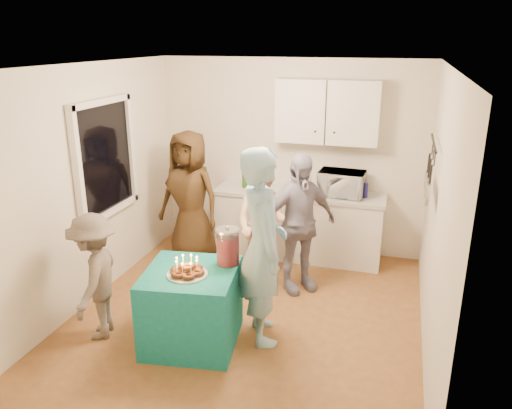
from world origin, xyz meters
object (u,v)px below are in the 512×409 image
(party_table, at_px, (192,307))
(woman_back_left, at_px, (190,198))
(child_near_left, at_px, (95,277))
(man_birthday, at_px, (263,247))
(punch_jar, at_px, (228,247))
(counter, at_px, (298,226))
(woman_back_center, at_px, (263,224))
(microwave, at_px, (341,183))
(woman_back_right, at_px, (298,224))

(party_table, bearing_deg, woman_back_left, 113.52)
(child_near_left, bearing_deg, man_birthday, 90.78)
(party_table, distance_m, man_birthday, 0.91)
(punch_jar, distance_m, woman_back_left, 1.82)
(party_table, bearing_deg, child_near_left, -170.98)
(party_table, height_order, man_birthday, man_birthday)
(counter, height_order, man_birthday, man_birthday)
(woman_back_center, bearing_deg, microwave, 54.12)
(punch_jar, relative_size, woman_back_right, 0.21)
(man_birthday, relative_size, woman_back_center, 1.32)
(microwave, relative_size, punch_jar, 1.68)
(party_table, relative_size, punch_jar, 2.50)
(man_birthday, height_order, woman_back_right, man_birthday)
(counter, relative_size, punch_jar, 6.47)
(punch_jar, bearing_deg, woman_back_center, 89.39)
(woman_back_left, height_order, child_near_left, woman_back_left)
(woman_back_center, height_order, child_near_left, woman_back_center)
(man_birthday, bearing_deg, woman_back_center, -9.96)
(party_table, xyz_separation_m, man_birthday, (0.63, 0.29, 0.58))
(microwave, relative_size, woman_back_left, 0.33)
(microwave, bearing_deg, punch_jar, -108.35)
(punch_jar, bearing_deg, counter, 82.13)
(party_table, height_order, woman_back_left, woman_back_left)
(counter, xyz_separation_m, woman_back_center, (-0.27, -0.84, 0.30))
(man_birthday, distance_m, woman_back_right, 1.08)
(woman_back_left, bearing_deg, woman_back_right, -4.81)
(microwave, relative_size, man_birthday, 0.30)
(punch_jar, relative_size, man_birthday, 0.18)
(punch_jar, bearing_deg, microwave, 67.95)
(man_birthday, distance_m, child_near_left, 1.66)
(party_table, height_order, child_near_left, child_near_left)
(man_birthday, bearing_deg, counter, -23.99)
(microwave, xyz_separation_m, man_birthday, (-0.48, -2.00, -0.10))
(woman_back_left, bearing_deg, party_table, -56.73)
(microwave, bearing_deg, child_near_left, -126.27)
(microwave, distance_m, man_birthday, 2.06)
(punch_jar, distance_m, man_birthday, 0.34)
(party_table, xyz_separation_m, punch_jar, (0.29, 0.26, 0.55))
(microwave, bearing_deg, woman_back_center, -130.38)
(woman_back_center, xyz_separation_m, child_near_left, (-1.24, -1.61, -0.09))
(party_table, xyz_separation_m, woman_back_right, (0.75, 1.36, 0.44))
(man_birthday, xyz_separation_m, child_near_left, (-1.57, -0.44, -0.32))
(counter, bearing_deg, microwave, 0.00)
(punch_jar, relative_size, child_near_left, 0.27)
(microwave, distance_m, punch_jar, 2.20)
(woman_back_left, bearing_deg, punch_jar, -45.15)
(woman_back_left, relative_size, child_near_left, 1.37)
(microwave, distance_m, child_near_left, 3.22)
(microwave, xyz_separation_m, woman_back_left, (-1.87, -0.55, -0.19))
(woman_back_center, height_order, woman_back_right, woman_back_right)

